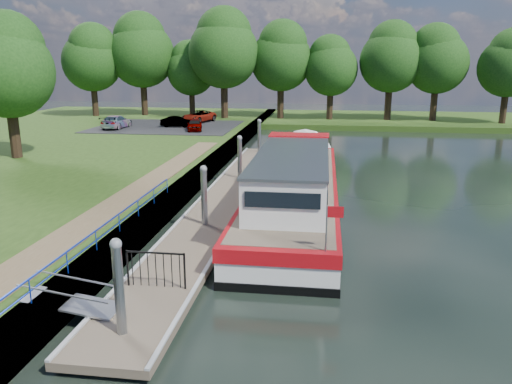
# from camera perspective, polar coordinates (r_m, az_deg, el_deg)

# --- Properties ---
(ground) EXTENTS (160.00, 160.00, 0.00)m
(ground) POSITION_cam_1_polar(r_m,az_deg,el_deg) (14.24, -14.12, -15.71)
(ground) COLOR black
(ground) RESTS_ON ground
(bank_edge) EXTENTS (1.10, 90.00, 0.78)m
(bank_edge) POSITION_cam_1_polar(r_m,az_deg,el_deg) (28.18, -7.82, 0.66)
(bank_edge) COLOR #473D2D
(bank_edge) RESTS_ON ground
(far_bank) EXTENTS (60.00, 18.00, 0.60)m
(far_bank) POSITION_cam_1_polar(r_m,az_deg,el_deg) (64.09, 14.23, 7.99)
(far_bank) COLOR #243F12
(far_bank) RESTS_ON ground
(footpath) EXTENTS (1.60, 40.00, 0.05)m
(footpath) POSITION_cam_1_polar(r_m,az_deg,el_deg) (22.37, -17.23, -2.43)
(footpath) COLOR brown
(footpath) RESTS_ON riverbank
(carpark) EXTENTS (14.00, 12.00, 0.06)m
(carpark) POSITION_cam_1_polar(r_m,az_deg,el_deg) (52.23, -10.10, 7.39)
(carpark) COLOR black
(carpark) RESTS_ON riverbank
(blue_fence) EXTENTS (0.04, 18.04, 0.72)m
(blue_fence) POSITION_cam_1_polar(r_m,az_deg,el_deg) (17.25, -19.26, -5.81)
(blue_fence) COLOR #0C2DBF
(blue_fence) RESTS_ON riverbank
(pontoon) EXTENTS (2.50, 30.00, 0.56)m
(pontoon) POSITION_cam_1_polar(r_m,az_deg,el_deg) (25.77, -3.52, -1.01)
(pontoon) COLOR brown
(pontoon) RESTS_ON ground
(mooring_piles) EXTENTS (0.30, 27.30, 3.55)m
(mooring_piles) POSITION_cam_1_polar(r_m,az_deg,el_deg) (25.50, -3.55, 1.36)
(mooring_piles) COLOR gray
(mooring_piles) RESTS_ON ground
(gangway) EXTENTS (2.58, 1.00, 0.92)m
(gangway) POSITION_cam_1_polar(r_m,az_deg,el_deg) (15.09, -20.24, -11.71)
(gangway) COLOR #A5A8AD
(gangway) RESTS_ON ground
(gate_panel) EXTENTS (1.85, 0.05, 1.15)m
(gate_panel) POSITION_cam_1_polar(r_m,az_deg,el_deg) (15.58, -11.39, -8.11)
(gate_panel) COLOR black
(gate_panel) RESTS_ON ground
(barge) EXTENTS (4.36, 21.15, 4.78)m
(barge) POSITION_cam_1_polar(r_m,az_deg,el_deg) (25.49, 4.58, 0.89)
(barge) COLOR black
(barge) RESTS_ON ground
(horizon_trees) EXTENTS (54.38, 10.03, 12.87)m
(horizon_trees) POSITION_cam_1_polar(r_m,az_deg,el_deg) (60.39, 1.64, 15.32)
(horizon_trees) COLOR #332316
(horizon_trees) RESTS_ON ground
(bank_tree_a) EXTENTS (6.12, 6.12, 9.72)m
(bank_tree_a) POSITION_cam_1_polar(r_m,az_deg,el_deg) (37.76, -26.58, 12.96)
(bank_tree_a) COLOR #332316
(bank_tree_a) RESTS_ON riverbank
(car_a) EXTENTS (2.09, 3.56, 1.14)m
(car_a) POSITION_cam_1_polar(r_m,az_deg,el_deg) (48.32, -7.03, 7.66)
(car_a) COLOR #999999
(car_a) RESTS_ON carpark
(car_b) EXTENTS (3.24, 1.21, 1.06)m
(car_b) POSITION_cam_1_polar(r_m,az_deg,el_deg) (51.37, -9.03, 7.94)
(car_b) COLOR #999999
(car_b) RESTS_ON carpark
(car_c) EXTENTS (1.84, 4.44, 1.28)m
(car_c) POSITION_cam_1_polar(r_m,az_deg,el_deg) (51.54, -15.68, 7.74)
(car_c) COLOR #999999
(car_c) RESTS_ON carpark
(car_d) EXTENTS (3.54, 4.99, 1.26)m
(car_d) POSITION_cam_1_polar(r_m,az_deg,el_deg) (55.23, -6.60, 8.58)
(car_d) COLOR #999999
(car_d) RESTS_ON carpark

